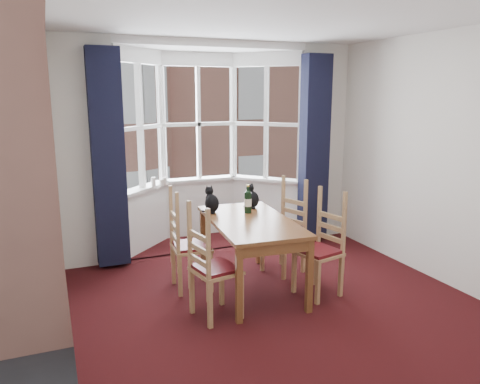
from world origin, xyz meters
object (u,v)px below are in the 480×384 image
candle_short (162,183)px  candle_extra (165,181)px  chair_left_near (207,272)px  cat_left (212,202)px  chair_left_far (183,248)px  cat_right (252,198)px  dining_table (251,227)px  wine_bottle (248,201)px  candle_tall (154,182)px  chair_right_far (288,233)px  chair_right_near (324,251)px

candle_short → candle_extra: size_ratio=0.79×
chair_left_near → cat_left: size_ratio=3.02×
candle_short → candle_extra: candle_extra is taller
chair_left_far → cat_right: cat_right is taller
dining_table → chair_left_far: 0.77m
chair_left_near → wine_bottle: 1.16m
cat_right → candle_tall: (-0.91, 1.28, 0.03)m
chair_right_far → wine_bottle: (-0.56, -0.06, 0.46)m
candle_short → cat_left: bearing=-78.5°
chair_left_far → cat_left: size_ratio=3.02×
candle_extra → cat_right: bearing=-60.8°
chair_right_near → chair_right_far: (-0.04, 0.73, 0.00)m
chair_right_far → candle_short: candle_short is taller
cat_right → cat_left: bearing=-176.7°
dining_table → chair_right_near: size_ratio=1.73×
chair_left_near → candle_tall: size_ratio=7.02×
chair_right_near → candle_tall: (-1.36, 2.18, 0.46)m
chair_right_near → cat_right: size_ratio=3.17×
candle_tall → candle_short: candle_tall is taller
dining_table → cat_right: cat_right is taller
cat_left → candle_extra: (-0.22, 1.36, 0.02)m
dining_table → candle_tall: (-0.67, 1.79, 0.23)m
candle_tall → chair_left_far: bearing=-90.6°
candle_tall → candle_extra: size_ratio=1.17×
cat_right → candle_tall: bearing=125.5°
chair_right_near → chair_right_far: size_ratio=1.00×
dining_table → chair_left_near: bearing=-143.3°
wine_bottle → cat_left: bearing=150.2°
candle_short → cat_right: bearing=-58.8°
cat_right → wine_bottle: wine_bottle is taller
chair_right_near → cat_left: size_ratio=3.02×
chair_left_near → candle_tall: (-0.01, 2.28, 0.46)m
chair_left_near → cat_right: cat_right is taller
dining_table → chair_left_far: bearing=158.4°
cat_left → candle_extra: cat_left is taller
cat_left → cat_right: cat_left is taller
chair_left_near → wine_bottle: bearing=45.9°
chair_right_far → cat_right: bearing=156.9°
chair_right_near → wine_bottle: size_ratio=2.84×
chair_left_far → cat_right: 1.05m
chair_right_far → cat_left: bearing=171.2°
cat_left → wine_bottle: bearing=-29.8°
chair_right_far → wine_bottle: wine_bottle is taller
cat_left → candle_short: bearing=101.5°
chair_left_far → candle_tall: 1.59m
dining_table → chair_left_near: (-0.66, -0.49, -0.23)m
chair_left_near → chair_right_near: size_ratio=1.00×
chair_left_near → chair_left_far: same height
cat_left → candle_short: size_ratio=3.42×
cat_right → candle_tall: size_ratio=2.22×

